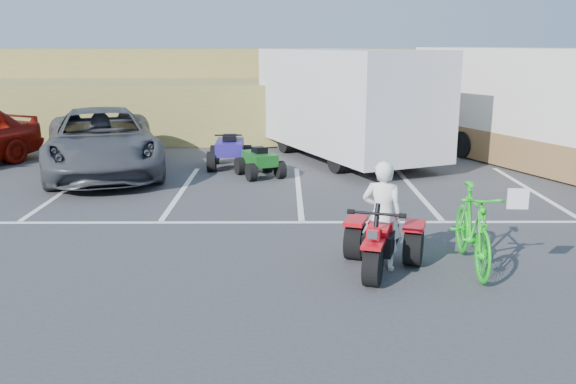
{
  "coord_description": "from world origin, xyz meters",
  "views": [
    {
      "loc": [
        -0.32,
        -8.72,
        3.32
      ],
      "look_at": [
        -0.27,
        0.75,
        1.0
      ],
      "focal_mm": 38.0,
      "sensor_mm": 36.0,
      "label": 1
    }
  ],
  "objects_px": {
    "red_trike_atv": "(379,271)",
    "quad_atv_green": "(260,176)",
    "green_dirt_bike": "(473,228)",
    "cargo_trailer": "(345,101)",
    "rv_motorhome": "(539,116)",
    "rider": "(382,215)",
    "quad_atv_blue": "(230,167)",
    "grey_pickup": "(102,141)"
  },
  "relations": [
    {
      "from": "cargo_trailer",
      "to": "quad_atv_green",
      "type": "xyz_separation_m",
      "value": [
        -2.4,
        -2.43,
        -1.7
      ]
    },
    {
      "from": "rider",
      "to": "grey_pickup",
      "type": "relative_size",
      "value": 0.28
    },
    {
      "from": "rv_motorhome",
      "to": "red_trike_atv",
      "type": "bearing_deg",
      "value": -147.23
    },
    {
      "from": "green_dirt_bike",
      "to": "quad_atv_green",
      "type": "height_order",
      "value": "green_dirt_bike"
    },
    {
      "from": "green_dirt_bike",
      "to": "red_trike_atv",
      "type": "bearing_deg",
      "value": -169.58
    },
    {
      "from": "rider",
      "to": "quad_atv_blue",
      "type": "distance_m",
      "value": 8.32
    },
    {
      "from": "cargo_trailer",
      "to": "quad_atv_green",
      "type": "bearing_deg",
      "value": -158.29
    },
    {
      "from": "grey_pickup",
      "to": "quad_atv_blue",
      "type": "distance_m",
      "value": 3.45
    },
    {
      "from": "green_dirt_bike",
      "to": "grey_pickup",
      "type": "relative_size",
      "value": 0.35
    },
    {
      "from": "rider",
      "to": "grey_pickup",
      "type": "height_order",
      "value": "grey_pickup"
    },
    {
      "from": "red_trike_atv",
      "to": "grey_pickup",
      "type": "bearing_deg",
      "value": 148.28
    },
    {
      "from": "grey_pickup",
      "to": "quad_atv_blue",
      "type": "xyz_separation_m",
      "value": [
        3.27,
        0.7,
        -0.84
      ]
    },
    {
      "from": "quad_atv_blue",
      "to": "rider",
      "type": "bearing_deg",
      "value": -70.72
    },
    {
      "from": "green_dirt_bike",
      "to": "rv_motorhome",
      "type": "bearing_deg",
      "value": 65.65
    },
    {
      "from": "grey_pickup",
      "to": "quad_atv_blue",
      "type": "relative_size",
      "value": 3.91
    },
    {
      "from": "grey_pickup",
      "to": "cargo_trailer",
      "type": "xyz_separation_m",
      "value": [
        6.52,
        1.96,
        0.87
      ]
    },
    {
      "from": "cargo_trailer",
      "to": "rv_motorhome",
      "type": "relative_size",
      "value": 0.81
    },
    {
      "from": "rider",
      "to": "quad_atv_green",
      "type": "distance_m",
      "value": 6.94
    },
    {
      "from": "red_trike_atv",
      "to": "green_dirt_bike",
      "type": "bearing_deg",
      "value": 24.78
    },
    {
      "from": "green_dirt_bike",
      "to": "rv_motorhome",
      "type": "distance_m",
      "value": 8.98
    },
    {
      "from": "rider",
      "to": "quad_atv_green",
      "type": "xyz_separation_m",
      "value": [
        -2.09,
        6.57,
        -0.83
      ]
    },
    {
      "from": "rider",
      "to": "green_dirt_bike",
      "type": "distance_m",
      "value": 1.39
    },
    {
      "from": "green_dirt_bike",
      "to": "cargo_trailer",
      "type": "distance_m",
      "value": 9.09
    },
    {
      "from": "rv_motorhome",
      "to": "quad_atv_blue",
      "type": "relative_size",
      "value": 5.8
    },
    {
      "from": "green_dirt_bike",
      "to": "cargo_trailer",
      "type": "relative_size",
      "value": 0.29
    },
    {
      "from": "green_dirt_bike",
      "to": "rider",
      "type": "bearing_deg",
      "value": -175.27
    },
    {
      "from": "grey_pickup",
      "to": "quad_atv_blue",
      "type": "bearing_deg",
      "value": -5.33
    },
    {
      "from": "grey_pickup",
      "to": "quad_atv_green",
      "type": "bearing_deg",
      "value": -23.87
    },
    {
      "from": "cargo_trailer",
      "to": "rv_motorhome",
      "type": "height_order",
      "value": "rv_motorhome"
    },
    {
      "from": "rider",
      "to": "green_dirt_bike",
      "type": "height_order",
      "value": "rider"
    },
    {
      "from": "quad_atv_green",
      "to": "cargo_trailer",
      "type": "bearing_deg",
      "value": 22.06
    },
    {
      "from": "red_trike_atv",
      "to": "green_dirt_bike",
      "type": "xyz_separation_m",
      "value": [
        1.42,
        0.18,
        0.63
      ]
    },
    {
      "from": "green_dirt_bike",
      "to": "rv_motorhome",
      "type": "relative_size",
      "value": 0.23
    },
    {
      "from": "red_trike_atv",
      "to": "quad_atv_green",
      "type": "bearing_deg",
      "value": 124.55
    },
    {
      "from": "rv_motorhome",
      "to": "quad_atv_blue",
      "type": "height_order",
      "value": "rv_motorhome"
    },
    {
      "from": "red_trike_atv",
      "to": "quad_atv_green",
      "type": "relative_size",
      "value": 1.26
    },
    {
      "from": "quad_atv_blue",
      "to": "quad_atv_green",
      "type": "height_order",
      "value": "quad_atv_blue"
    },
    {
      "from": "cargo_trailer",
      "to": "quad_atv_blue",
      "type": "xyz_separation_m",
      "value": [
        -3.25,
        -1.26,
        -1.7
      ]
    },
    {
      "from": "grey_pickup",
      "to": "cargo_trailer",
      "type": "relative_size",
      "value": 0.83
    },
    {
      "from": "red_trike_atv",
      "to": "quad_atv_blue",
      "type": "height_order",
      "value": "red_trike_atv"
    },
    {
      "from": "green_dirt_bike",
      "to": "quad_atv_blue",
      "type": "distance_m",
      "value": 8.85
    },
    {
      "from": "rider",
      "to": "rv_motorhome",
      "type": "relative_size",
      "value": 0.19
    }
  ]
}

